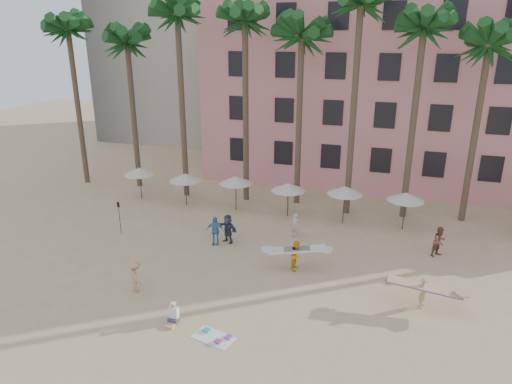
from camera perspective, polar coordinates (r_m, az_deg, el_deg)
The scene contains 10 objects.
ground at distance 22.40m, azimuth -1.31°, elevation -15.01°, with size 120.00×120.00×0.00m, color #D1B789.
pink_hotel at distance 43.76m, azimuth 19.05°, elevation 12.22°, with size 35.00×14.00×16.00m, color pink.
palm_row at distance 32.96m, azimuth 8.29°, elevation 19.71°, with size 44.40×5.40×16.30m.
umbrella_row at distance 32.97m, azimuth 0.66°, elevation 1.11°, with size 22.50×2.70×2.73m.
beach_towel at distance 21.03m, azimuth -5.20°, elevation -17.59°, with size 1.98×1.38×0.14m.
carrier_yellow at distance 23.85m, azimuth 20.23°, elevation -11.44°, with size 3.49×0.84×1.55m.
carrier_white at distance 25.82m, azimuth 5.11°, elevation -7.72°, with size 3.33×1.70×1.72m.
beachgoers at distance 27.31m, azimuth 0.17°, elevation -6.11°, with size 16.28×10.09×1.88m.
paddle at distance 31.22m, azimuth -16.73°, elevation -2.61°, with size 0.18×0.04×2.23m.
seated_man at distance 21.99m, azimuth -10.31°, elevation -15.01°, with size 0.44×0.77×1.01m.
Camera 1 is at (6.00, -17.50, 12.63)m, focal length 32.00 mm.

